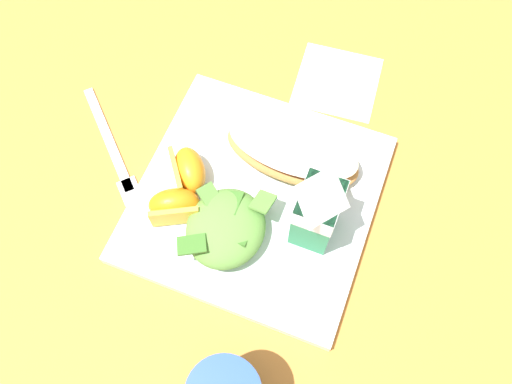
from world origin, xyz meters
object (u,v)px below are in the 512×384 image
at_px(paper_napkin, 337,81).
at_px(metal_fork, 114,153).
at_px(green_salad_pile, 226,228).
at_px(milk_carton, 318,208).
at_px(orange_wedge_front, 188,170).
at_px(cheesy_pizza_bread, 292,151).
at_px(orange_wedge_middle, 174,205).
at_px(white_plate, 256,198).

bearing_deg(paper_napkin, metal_fork, -47.84).
xyz_separation_m(green_salad_pile, milk_carton, (-0.04, 0.09, 0.04)).
height_order(green_salad_pile, orange_wedge_front, green_salad_pile).
height_order(cheesy_pizza_bread, orange_wedge_middle, orange_wedge_middle).
bearing_deg(white_plate, paper_napkin, 169.09).
bearing_deg(orange_wedge_middle, green_salad_pile, 86.54).
relative_size(white_plate, milk_carton, 2.55).
distance_m(white_plate, paper_napkin, 0.21).
distance_m(orange_wedge_front, orange_wedge_middle, 0.05).
distance_m(cheesy_pizza_bread, milk_carton, 0.10).
bearing_deg(white_plate, milk_carton, 79.19).
bearing_deg(metal_fork, milk_carton, 87.84).
distance_m(white_plate, green_salad_pile, 0.07).
bearing_deg(green_salad_pile, orange_wedge_front, -126.40).
bearing_deg(cheesy_pizza_bread, milk_carton, 34.87).
relative_size(cheesy_pizza_bread, paper_napkin, 1.56).
height_order(orange_wedge_middle, metal_fork, orange_wedge_middle).
bearing_deg(orange_wedge_front, paper_napkin, 149.88).
height_order(white_plate, paper_napkin, white_plate).
bearing_deg(orange_wedge_middle, milk_carton, 104.07).
bearing_deg(paper_napkin, cheesy_pizza_bread, -6.67).
height_order(green_salad_pile, orange_wedge_middle, green_salad_pile).
bearing_deg(white_plate, orange_wedge_front, -85.44).
relative_size(white_plate, orange_wedge_front, 4.02).
bearing_deg(cheesy_pizza_bread, white_plate, -20.09).
distance_m(cheesy_pizza_bread, paper_napkin, 0.15).
xyz_separation_m(white_plate, cheesy_pizza_bread, (-0.06, 0.02, 0.03)).
height_order(white_plate, cheesy_pizza_bread, cheesy_pizza_bread).
relative_size(white_plate, metal_fork, 1.88).
bearing_deg(milk_carton, orange_wedge_middle, -75.93).
height_order(white_plate, orange_wedge_front, orange_wedge_front).
relative_size(milk_carton, paper_napkin, 1.00).
xyz_separation_m(orange_wedge_middle, metal_fork, (-0.05, -0.11, -0.03)).
height_order(orange_wedge_front, orange_wedge_middle, same).
distance_m(milk_carton, orange_wedge_middle, 0.17).
xyz_separation_m(green_salad_pile, metal_fork, (-0.05, -0.18, -0.03)).
relative_size(cheesy_pizza_bread, milk_carton, 1.56).
xyz_separation_m(white_plate, milk_carton, (0.01, 0.08, 0.07)).
distance_m(milk_carton, metal_fork, 0.28).
bearing_deg(milk_carton, green_salad_pile, -64.52).
bearing_deg(green_salad_pile, cheesy_pizza_bread, 162.99).
height_order(white_plate, metal_fork, white_plate).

